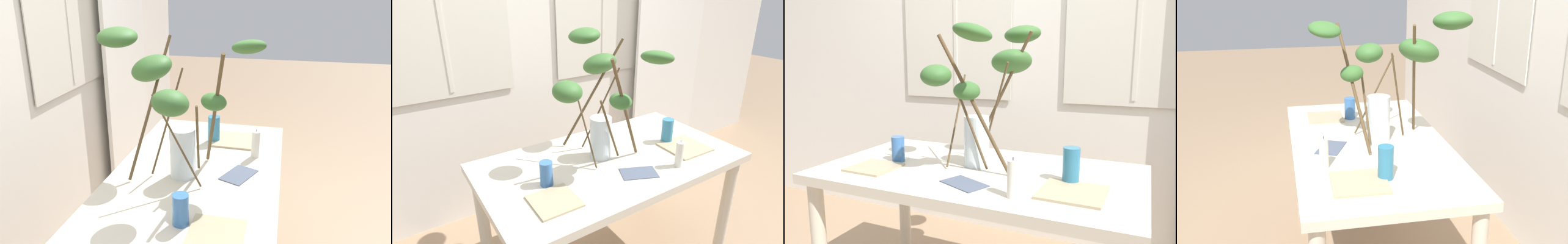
# 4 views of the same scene
# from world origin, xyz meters

# --- Properties ---
(back_wall_with_windows) EXTENTS (5.53, 0.14, 2.94)m
(back_wall_with_windows) POSITION_xyz_m (0.00, 1.00, 1.47)
(back_wall_with_windows) COLOR silver
(back_wall_with_windows) RESTS_ON ground
(curtain_sheer_side) EXTENTS (0.77, 0.03, 2.27)m
(curtain_sheer_side) POSITION_xyz_m (1.29, 0.86, 1.13)
(curtain_sheer_side) COLOR white
(curtain_sheer_side) RESTS_ON ground
(dining_table) EXTENTS (1.42, 0.78, 0.75)m
(dining_table) POSITION_xyz_m (0.00, 0.00, 0.65)
(dining_table) COLOR beige
(dining_table) RESTS_ON ground
(vase_with_branches) EXTENTS (0.53, 0.81, 0.67)m
(vase_with_branches) POSITION_xyz_m (-0.00, 0.13, 1.15)
(vase_with_branches) COLOR silver
(vase_with_branches) RESTS_ON dining_table
(drinking_glass_blue_left) EXTENTS (0.06, 0.06, 0.12)m
(drinking_glass_blue_left) POSITION_xyz_m (-0.41, -0.04, 0.81)
(drinking_glass_blue_left) COLOR #386BAD
(drinking_glass_blue_left) RESTS_ON dining_table
(drinking_glass_blue_right) EXTENTS (0.07, 0.07, 0.15)m
(drinking_glass_blue_right) POSITION_xyz_m (0.41, -0.01, 0.83)
(drinking_glass_blue_right) COLOR teal
(drinking_glass_blue_right) RESTS_ON dining_table
(plate_square_left) EXTENTS (0.20, 0.20, 0.01)m
(plate_square_left) POSITION_xyz_m (-0.44, -0.18, 0.76)
(plate_square_left) COLOR tan
(plate_square_left) RESTS_ON dining_table
(plate_square_right) EXTENTS (0.24, 0.24, 0.01)m
(plate_square_right) POSITION_xyz_m (0.44, -0.13, 0.76)
(plate_square_right) COLOR tan
(plate_square_right) RESTS_ON dining_table
(napkin_folded) EXTENTS (0.21, 0.18, 0.00)m
(napkin_folded) POSITION_xyz_m (0.03, -0.20, 0.76)
(napkin_folded) COLOR #4C566B
(napkin_folded) RESTS_ON dining_table
(pillar_candle) EXTENTS (0.04, 0.04, 0.15)m
(pillar_candle) POSITION_xyz_m (0.25, -0.26, 0.82)
(pillar_candle) COLOR silver
(pillar_candle) RESTS_ON dining_table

